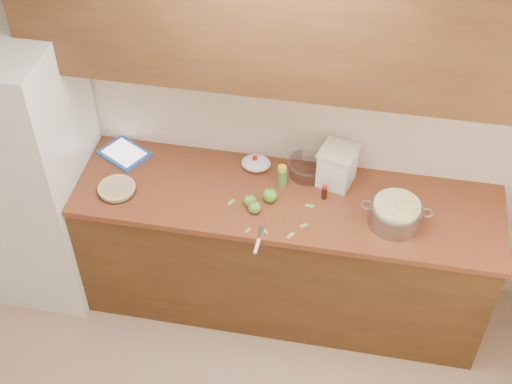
% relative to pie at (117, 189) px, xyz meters
% --- Properties ---
extents(counter_run, '(2.64, 0.68, 0.92)m').
position_rel_pie_xyz_m(counter_run, '(0.84, 0.13, -0.48)').
color(counter_run, '#573618').
rests_on(counter_run, ground).
extents(upper_cabinets, '(2.60, 0.34, 0.70)m').
position_rel_pie_xyz_m(upper_cabinets, '(0.84, 0.28, 1.01)').
color(upper_cabinets, brown).
rests_on(upper_cabinets, room_shell).
extents(fridge, '(0.70, 0.70, 1.80)m').
position_rel_pie_xyz_m(fridge, '(-0.60, 0.09, -0.04)').
color(fridge, white).
rests_on(fridge, ground).
extents(pie, '(0.22, 0.22, 0.04)m').
position_rel_pie_xyz_m(pie, '(0.00, 0.00, 0.00)').
color(pie, silver).
rests_on(pie, counter_run).
extents(colander, '(0.38, 0.29, 0.14)m').
position_rel_pie_xyz_m(colander, '(1.55, 0.04, 0.05)').
color(colander, gray).
rests_on(colander, counter_run).
extents(flour_canister, '(0.24, 0.24, 0.24)m').
position_rel_pie_xyz_m(flour_canister, '(1.21, 0.30, 0.10)').
color(flour_canister, white).
rests_on(flour_canister, counter_run).
extents(tablet, '(0.34, 0.32, 0.02)m').
position_rel_pie_xyz_m(tablet, '(-0.06, 0.31, -0.01)').
color(tablet, '#2457B1').
rests_on(tablet, counter_run).
extents(paring_knife, '(0.02, 0.20, 0.02)m').
position_rel_pie_xyz_m(paring_knife, '(0.86, -0.26, -0.01)').
color(paring_knife, gray).
rests_on(paring_knife, counter_run).
extents(lemon_bottle, '(0.05, 0.05, 0.15)m').
position_rel_pie_xyz_m(lemon_bottle, '(0.91, 0.22, 0.05)').
color(lemon_bottle, '#4C8C38').
rests_on(lemon_bottle, counter_run).
extents(cinnamon_shaker, '(0.04, 0.04, 0.09)m').
position_rel_pie_xyz_m(cinnamon_shaker, '(0.73, 0.33, 0.02)').
color(cinnamon_shaker, beige).
rests_on(cinnamon_shaker, counter_run).
extents(vanilla_bottle, '(0.03, 0.03, 0.09)m').
position_rel_pie_xyz_m(vanilla_bottle, '(1.16, 0.16, 0.03)').
color(vanilla_bottle, black).
rests_on(vanilla_bottle, counter_run).
extents(mixing_bowl, '(0.24, 0.24, 0.09)m').
position_rel_pie_xyz_m(mixing_bowl, '(1.04, 0.35, 0.03)').
color(mixing_bowl, silver).
rests_on(mixing_bowl, counter_run).
extents(paper_towel, '(0.19, 0.17, 0.07)m').
position_rel_pie_xyz_m(paper_towel, '(0.74, 0.34, 0.02)').
color(paper_towel, white).
rests_on(paper_towel, counter_run).
extents(apple_left, '(0.07, 0.07, 0.08)m').
position_rel_pie_xyz_m(apple_left, '(0.76, 0.03, 0.02)').
color(apple_left, '#53962E').
rests_on(apple_left, counter_run).
extents(apple_center, '(0.08, 0.08, 0.09)m').
position_rel_pie_xyz_m(apple_center, '(0.86, 0.08, 0.02)').
color(apple_center, '#53962E').
rests_on(apple_center, counter_run).
extents(apple_front, '(0.07, 0.07, 0.08)m').
position_rel_pie_xyz_m(apple_front, '(0.80, -0.02, 0.02)').
color(apple_front, '#53962E').
rests_on(apple_front, counter_run).
extents(peel_a, '(0.04, 0.05, 0.00)m').
position_rel_pie_xyz_m(peel_a, '(0.65, 0.03, -0.02)').
color(peel_a, '#7FAF55').
rests_on(peel_a, counter_run).
extents(peel_b, '(0.05, 0.02, 0.00)m').
position_rel_pie_xyz_m(peel_b, '(1.09, 0.08, -0.02)').
color(peel_b, '#7FAF55').
rests_on(peel_b, counter_run).
extents(peel_c, '(0.04, 0.04, 0.00)m').
position_rel_pie_xyz_m(peel_c, '(1.07, -0.07, -0.02)').
color(peel_c, '#7FAF55').
rests_on(peel_c, counter_run).
extents(peel_d, '(0.04, 0.05, 0.00)m').
position_rel_pie_xyz_m(peel_d, '(1.02, -0.15, -0.02)').
color(peel_d, '#7FAF55').
rests_on(peel_d, counter_run).
extents(peel_e, '(0.03, 0.04, 0.00)m').
position_rel_pie_xyz_m(peel_e, '(0.88, -0.15, -0.02)').
color(peel_e, '#7FAF55').
rests_on(peel_e, counter_run).
extents(peel_f, '(0.03, 0.04, 0.00)m').
position_rel_pie_xyz_m(peel_f, '(0.79, -0.16, -0.02)').
color(peel_f, '#7FAF55').
rests_on(peel_f, counter_run).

